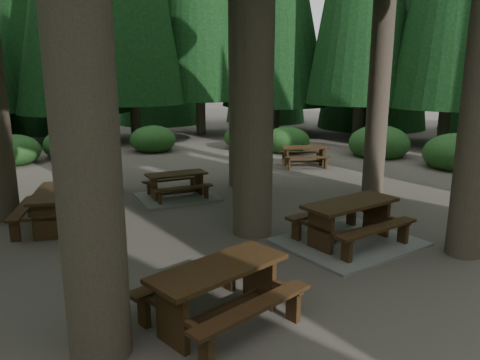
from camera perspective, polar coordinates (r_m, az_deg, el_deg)
name	(u,v)px	position (r m, az deg, el deg)	size (l,w,h in m)	color
ground	(221,241)	(9.72, -2.28, -7.46)	(80.00, 80.00, 0.00)	#4C463E
picnic_table_a	(349,229)	(9.75, 13.19, -5.78)	(2.98, 2.62, 0.89)	gray
picnic_table_b	(53,204)	(11.15, -21.79, -2.68)	(1.93, 2.22, 0.84)	#371D10
picnic_table_c	(177,190)	(12.93, -7.69, -1.19)	(2.13, 1.78, 0.70)	gray
picnic_table_d	(304,153)	(17.20, 7.83, 3.28)	(1.98, 1.77, 0.71)	#371D10
picnic_table_e	(219,285)	(6.57, -2.56, -12.71)	(2.42, 2.19, 0.86)	#371D10
shrub_ring	(238,209)	(10.51, -0.24, -3.54)	(23.86, 24.64, 1.49)	#1C5320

